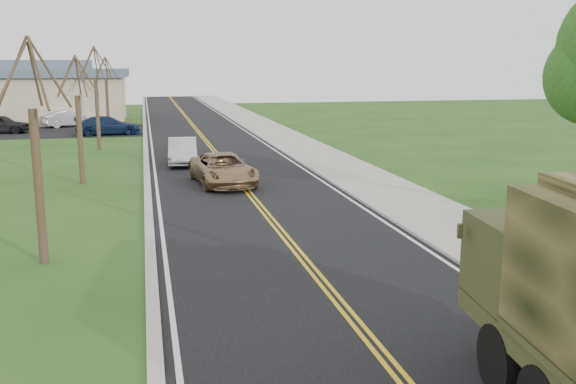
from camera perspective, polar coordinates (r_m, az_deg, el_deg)
name	(u,v)px	position (r m, az deg, el deg)	size (l,w,h in m)	color
road	(202,136)	(48.40, -7.64, 4.91)	(8.00, 120.00, 0.01)	black
curb_right	(257,134)	(48.92, -2.78, 5.14)	(0.30, 120.00, 0.12)	#9E998E
sidewalk_right	(279,134)	(49.25, -0.77, 5.18)	(3.20, 120.00, 0.10)	#9E998E
curb_left	(145,137)	(48.21, -12.58, 4.77)	(0.30, 120.00, 0.10)	#9E998E
bare_tree_a	(37,168)	(18.35, -21.41, 1.99)	(1.93, 2.26, 6.08)	#38281C
bare_tree_b	(79,129)	(30.19, -18.05, 5.32)	(1.83, 2.14, 5.73)	#38281C
bare_tree_c	(97,106)	(42.10, -16.62, 7.38)	(2.04, 2.39, 6.42)	#38281C
bare_tree_d	(107,99)	(54.07, -15.78, 7.97)	(1.88, 2.20, 5.91)	#38281C
commercial_building	(12,93)	(65.03, -23.33, 8.10)	(25.50, 21.50, 5.65)	tan
suv_champagne	(223,169)	(28.93, -5.80, 2.04)	(2.33, 5.06, 1.41)	#927452
sedan_silver	(183,151)	(35.13, -9.36, 3.59)	(1.49, 4.26, 1.40)	silver
lot_car_dark	(1,124)	(54.90, -24.18, 5.54)	(1.72, 4.29, 1.46)	black
lot_car_silver	(70,118)	(58.30, -18.82, 6.21)	(1.53, 4.39, 1.45)	silver
lot_car_navy	(108,126)	(50.92, -15.70, 5.71)	(1.99, 4.89, 1.42)	#101E3D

